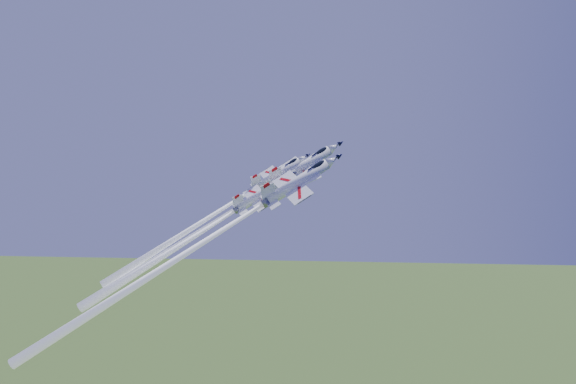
# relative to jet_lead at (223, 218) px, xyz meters

# --- Properties ---
(jet_lead) EXTENTS (41.41, 23.71, 39.51)m
(jet_lead) POSITION_rel_jet_lead_xyz_m (0.00, 0.00, 0.00)
(jet_lead) COLOR white
(jet_left) EXTENTS (32.79, 18.77, 31.24)m
(jet_left) POSITION_rel_jet_lead_xyz_m (-1.66, 0.23, 0.64)
(jet_left) COLOR white
(jet_right) EXTENTS (46.29, 26.68, 44.95)m
(jet_right) POSITION_rel_jet_lead_xyz_m (-3.72, -12.13, -3.13)
(jet_right) COLOR white
(jet_slot) EXTENTS (31.98, 18.24, 30.18)m
(jet_slot) POSITION_rel_jet_lead_xyz_m (-3.47, -6.25, -1.66)
(jet_slot) COLOR white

